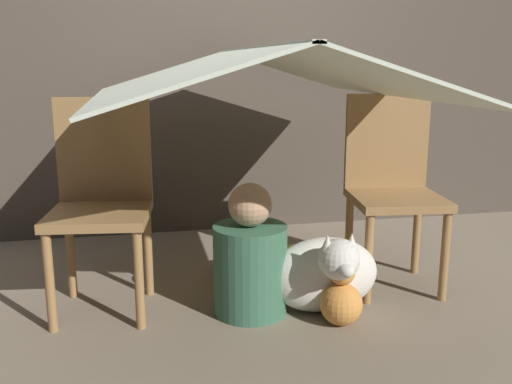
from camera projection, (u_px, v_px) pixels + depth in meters
The scene contains 9 objects.
ground_plane at pixel (267, 320), 2.25m from camera, with size 8.80×8.80×0.00m, color gray.
wall_back at pixel (216, 16), 3.23m from camera, with size 7.00×0.05×2.50m.
chair_left at pixel (102, 196), 2.30m from camera, with size 0.43×0.43×0.86m.
chair_right at pixel (392, 183), 2.56m from camera, with size 0.43×0.43×0.86m.
sheet_canopy at pixel (256, 73), 2.25m from camera, with size 1.27×1.59×0.20m.
person_front at pixel (250, 261), 2.28m from camera, with size 0.30×0.30×0.54m.
dog at pixel (325, 273), 2.28m from camera, with size 0.45×0.38×0.38m.
floor_cushion at pixel (266, 269), 2.67m from camera, with size 0.45×0.36×0.10m.
plush_toy at pixel (341, 298), 2.20m from camera, with size 0.17×0.17×0.26m.
Camera 1 is at (-0.47, -2.03, 1.00)m, focal length 40.00 mm.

